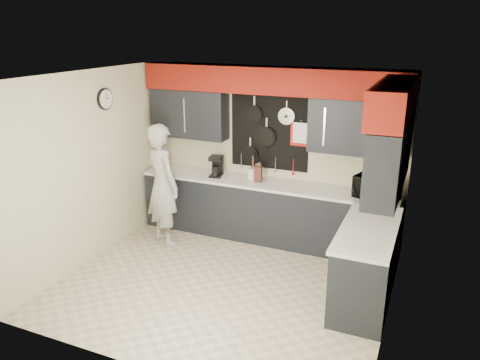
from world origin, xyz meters
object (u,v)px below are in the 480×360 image
at_px(knife_block, 258,174).
at_px(person, 163,185).
at_px(microwave, 377,188).
at_px(coffee_maker, 216,166).
at_px(utensil_crock, 252,174).

height_order(knife_block, person, person).
height_order(microwave, knife_block, microwave).
bearing_deg(coffee_maker, microwave, -12.29).
height_order(microwave, utensil_crock, microwave).
bearing_deg(person, knife_block, -123.13).
bearing_deg(person, coffee_maker, -100.51).
height_order(microwave, person, person).
distance_m(utensil_crock, coffee_maker, 0.57).
bearing_deg(knife_block, microwave, -12.07).
xyz_separation_m(knife_block, person, (-1.23, -0.69, -0.12)).
bearing_deg(microwave, person, -149.56).
bearing_deg(coffee_maker, person, -138.95).
distance_m(microwave, utensil_crock, 1.86).
bearing_deg(knife_block, utensil_crock, 138.56).
distance_m(knife_block, utensil_crock, 0.16).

